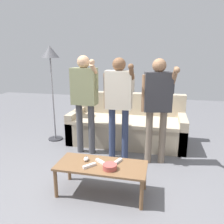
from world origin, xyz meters
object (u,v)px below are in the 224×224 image
at_px(coffee_table, 101,168).
at_px(game_remote_wand_near, 101,162).
at_px(couch, 127,126).
at_px(player_right, 158,100).
at_px(player_center, 119,98).
at_px(game_remote_wand_far, 118,161).
at_px(game_remote_wand_spare, 89,166).
at_px(game_remote_nunchuk, 86,159).
at_px(floor_lamp, 50,59).
at_px(player_left, 84,94).
at_px(snack_bowl, 110,167).

relative_size(coffee_table, game_remote_wand_near, 7.27).
relative_size(couch, player_right, 1.34).
bearing_deg(player_center, game_remote_wand_far, -79.47).
bearing_deg(coffee_table, player_center, 88.89).
bearing_deg(game_remote_wand_far, couch, 94.99).
bearing_deg(game_remote_wand_spare, game_remote_wand_near, 51.02).
bearing_deg(game_remote_nunchuk, floor_lamp, 128.52).
relative_size(player_left, player_center, 1.02).
bearing_deg(game_remote_wand_near, game_remote_nunchuk, 176.08).
xyz_separation_m(couch, player_center, (-0.02, -0.75, 0.70)).
distance_m(coffee_table, game_remote_wand_far, 0.21).
bearing_deg(player_left, snack_bowl, -58.88).
height_order(couch, game_remote_wand_near, couch).
bearing_deg(player_right, game_remote_wand_near, -123.97).
relative_size(game_remote_wand_far, game_remote_wand_spare, 1.06).
distance_m(coffee_table, player_left, 1.39).
height_order(game_remote_nunchuk, player_center, player_center).
distance_m(coffee_table, game_remote_wand_near, 0.08).
bearing_deg(game_remote_wand_far, game_remote_nunchuk, -174.21).
relative_size(couch, player_left, 1.31).
distance_m(game_remote_nunchuk, player_center, 1.11).
bearing_deg(game_remote_wand_near, player_right, 56.03).
bearing_deg(player_left, couch, 46.79).
height_order(couch, snack_bowl, couch).
height_order(snack_bowl, game_remote_wand_near, snack_bowl).
height_order(snack_bowl, player_left, player_left).
relative_size(floor_lamp, player_center, 1.12).
distance_m(snack_bowl, game_remote_wand_near, 0.19).
xyz_separation_m(game_remote_nunchuk, player_right, (0.80, 0.90, 0.60)).
bearing_deg(floor_lamp, game_remote_nunchuk, -51.48).
distance_m(couch, floor_lamp, 1.89).
height_order(coffee_table, player_center, player_center).
height_order(player_right, game_remote_wand_spare, player_right).
xyz_separation_m(player_left, player_right, (1.17, -0.11, -0.02)).
xyz_separation_m(couch, player_left, (-0.61, -0.65, 0.72)).
xyz_separation_m(couch, floor_lamp, (-1.41, -0.20, 1.25)).
height_order(couch, player_right, player_right).
xyz_separation_m(player_right, game_remote_wand_near, (-0.62, -0.92, -0.61)).
distance_m(couch, snack_bowl, 1.80).
bearing_deg(floor_lamp, coffee_table, -47.88).
xyz_separation_m(couch, coffee_table, (-0.04, -1.71, 0.03)).
bearing_deg(player_center, couch, 88.42).
bearing_deg(couch, game_remote_wand_far, -85.01).
xyz_separation_m(couch, game_remote_nunchuk, (-0.25, -1.66, 0.10)).
bearing_deg(snack_bowl, game_remote_wand_near, 139.42).
height_order(coffee_table, game_remote_wand_far, game_remote_wand_far).
bearing_deg(player_right, player_left, 174.74).
xyz_separation_m(player_left, player_center, (0.59, -0.10, -0.02)).
bearing_deg(player_left, game_remote_nunchuk, -70.30).
xyz_separation_m(player_center, game_remote_wand_far, (0.16, -0.87, -0.61)).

